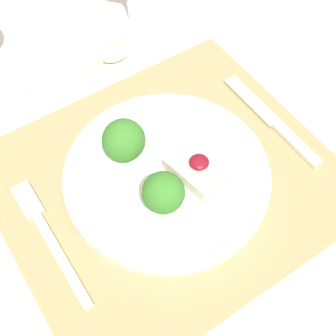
# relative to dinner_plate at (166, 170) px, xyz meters

# --- Properties ---
(ground_plane) EXTENTS (8.00, 8.00, 0.00)m
(ground_plane) POSITION_rel_dinner_plate_xyz_m (-0.00, -0.00, -0.75)
(ground_plane) COLOR #4C4742
(dining_table) EXTENTS (1.59, 1.18, 0.73)m
(dining_table) POSITION_rel_dinner_plate_xyz_m (-0.00, -0.00, -0.09)
(dining_table) COLOR beige
(dining_table) RESTS_ON ground_plane
(placemat) EXTENTS (0.43, 0.38, 0.00)m
(placemat) POSITION_rel_dinner_plate_xyz_m (-0.00, -0.00, -0.02)
(placemat) COLOR #9E895B
(placemat) RESTS_ON dining_table
(dinner_plate) EXTENTS (0.27, 0.27, 0.08)m
(dinner_plate) POSITION_rel_dinner_plate_xyz_m (0.00, 0.00, 0.00)
(dinner_plate) COLOR white
(dinner_plate) RESTS_ON placemat
(fork) EXTENTS (0.02, 0.19, 0.01)m
(fork) POSITION_rel_dinner_plate_xyz_m (-0.17, 0.01, -0.01)
(fork) COLOR beige
(fork) RESTS_ON placemat
(knife) EXTENTS (0.02, 0.19, 0.01)m
(knife) POSITION_rel_dinner_plate_xyz_m (0.18, -0.02, -0.01)
(knife) COLOR beige
(knife) RESTS_ON placemat
(spoon) EXTENTS (0.18, 0.04, 0.02)m
(spoon) POSITION_rel_dinner_plate_xyz_m (0.04, 0.24, -0.01)
(spoon) COLOR beige
(spoon) RESTS_ON dining_table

